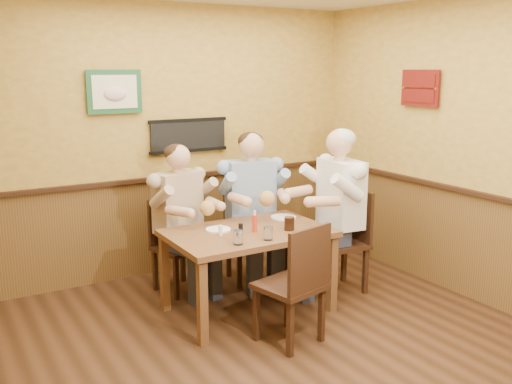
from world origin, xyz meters
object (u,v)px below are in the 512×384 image
diner_white_elder (340,220)px  cola_tumbler (289,224)px  diner_blue_polo (251,215)px  chair_right_end (339,241)px  chair_near_side (289,283)px  water_glass_left (238,237)px  dining_table (248,241)px  salt_shaker (220,230)px  pepper_shaker (241,229)px  hot_sauce_bottle (255,222)px  diner_tan_shirt (178,226)px  water_glass_mid (268,233)px  chair_back_left (179,246)px  chair_back_right (251,235)px

diner_white_elder → cola_tumbler: size_ratio=12.13×
diner_blue_polo → chair_right_end: bearing=-36.8°
chair_near_side → diner_blue_polo: (0.41, 1.32, 0.20)m
water_glass_left → dining_table: bearing=48.5°
salt_shaker → pepper_shaker: bearing=-24.5°
diner_blue_polo → salt_shaker: 0.94m
chair_right_end → hot_sauce_bottle: size_ratio=5.89×
dining_table → diner_tan_shirt: diner_tan_shirt is taller
chair_near_side → diner_tan_shirt: size_ratio=0.75×
dining_table → diner_blue_polo: bearing=58.2°
cola_tumbler → dining_table: bearing=151.4°
diner_tan_shirt → salt_shaker: bearing=-99.2°
water_glass_mid → pepper_shaker: 0.28m
chair_back_left → salt_shaker: 0.84m
water_glass_mid → diner_white_elder: bearing=16.5°
hot_sauce_bottle → dining_table: bearing=114.1°
chair_back_right → hot_sauce_bottle: bearing=-106.7°
diner_white_elder → hot_sauce_bottle: size_ratio=8.41×
cola_tumbler → hot_sauce_bottle: (-0.29, 0.11, 0.03)m
diner_white_elder → water_glass_mid: size_ratio=12.31×
hot_sauce_bottle → cola_tumbler: bearing=-20.8°
chair_back_right → chair_near_side: bearing=-96.6°
chair_back_right → hot_sauce_bottle: 0.87m
chair_back_right → salt_shaker: (-0.67, -0.65, 0.31)m
chair_near_side → diner_white_elder: bearing=-160.6°
dining_table → chair_right_end: bearing=-1.6°
chair_back_right → chair_back_left: bearing=-178.3°
hot_sauce_bottle → chair_right_end: bearing=2.1°
dining_table → water_glass_mid: (0.00, -0.32, 0.15)m
dining_table → diner_white_elder: bearing=-1.6°
water_glass_mid → diner_tan_shirt: bearing=107.6°
pepper_shaker → cola_tumbler: bearing=-12.4°
hot_sauce_bottle → water_glass_left: bearing=-140.9°
chair_back_left → dining_table: bearing=-79.9°
dining_table → water_glass_mid: bearing=-89.4°
pepper_shaker → hot_sauce_bottle: bearing=5.5°
chair_near_side → diner_white_elder: (1.02, 0.65, 0.22)m
diner_tan_shirt → dining_table: bearing=-79.9°
chair_back_right → pepper_shaker: chair_back_right is taller
chair_right_end → salt_shaker: (-1.28, 0.02, 0.29)m
diner_white_elder → pepper_shaker: 1.13m
cola_tumbler → hot_sauce_bottle: bearing=159.2°
diner_tan_shirt → water_glass_mid: (0.34, -1.08, 0.16)m
dining_table → salt_shaker: 0.31m
chair_near_side → salt_shaker: chair_near_side is taller
chair_right_end → chair_near_side: (-1.02, -0.65, -0.01)m
cola_tumbler → water_glass_mid: bearing=-154.3°
pepper_shaker → chair_back_right: bearing=54.3°
chair_back_right → salt_shaker: size_ratio=10.98×
pepper_shaker → chair_back_left: bearing=104.8°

